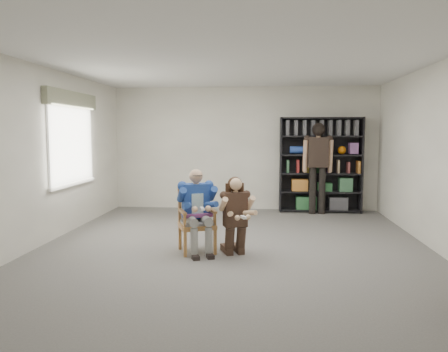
# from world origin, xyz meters

# --- Properties ---
(room_shell) EXTENTS (6.00, 7.00, 2.80)m
(room_shell) POSITION_xyz_m (0.00, 0.00, 1.40)
(room_shell) COLOR beige
(room_shell) RESTS_ON ground
(floor) EXTENTS (6.00, 7.00, 0.01)m
(floor) POSITION_xyz_m (0.00, 0.00, 0.00)
(floor) COLOR #605E59
(floor) RESTS_ON ground
(window_left) EXTENTS (0.16, 2.00, 1.75)m
(window_left) POSITION_xyz_m (-2.95, 1.00, 1.63)
(window_left) COLOR silver
(window_left) RESTS_ON room_shell
(armchair) EXTENTS (0.71, 0.70, 0.95)m
(armchair) POSITION_xyz_m (-0.52, -0.26, 0.48)
(armchair) COLOR #AC7C32
(armchair) RESTS_ON floor
(seated_man) EXTENTS (0.77, 0.89, 1.24)m
(seated_man) POSITION_xyz_m (-0.52, -0.26, 0.62)
(seated_man) COLOR navy
(seated_man) RESTS_ON floor
(kneeling_woman) EXTENTS (0.72, 0.88, 1.14)m
(kneeling_woman) POSITION_xyz_m (0.06, -0.38, 0.57)
(kneeling_woman) COLOR #362519
(kneeling_woman) RESTS_ON floor
(bookshelf) EXTENTS (1.80, 0.38, 2.10)m
(bookshelf) POSITION_xyz_m (1.70, 3.28, 1.05)
(bookshelf) COLOR black
(bookshelf) RESTS_ON floor
(standing_man) EXTENTS (0.61, 0.34, 1.95)m
(standing_man) POSITION_xyz_m (1.61, 3.02, 0.98)
(standing_man) COLOR #2C221C
(standing_man) RESTS_ON floor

